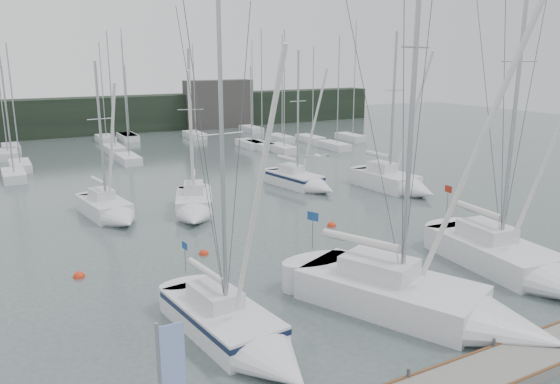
{
  "coord_description": "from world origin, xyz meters",
  "views": [
    {
      "loc": [
        -13.22,
        -15.83,
        10.56
      ],
      "look_at": [
        -1.8,
        5.0,
        4.58
      ],
      "focal_mm": 35.0,
      "sensor_mm": 36.0,
      "label": 1
    }
  ],
  "objects": [
    {
      "name": "far_building_right",
      "position": [
        18.0,
        60.0,
        3.5
      ],
      "size": [
        10.0,
        3.0,
        7.0
      ],
      "primitive_type": "cube",
      "color": "#3B3836",
      "rests_on": "ground"
    },
    {
      "name": "buoy_a",
      "position": [
        -3.39,
        10.77,
        0.0
      ],
      "size": [
        0.52,
        0.52,
        0.52
      ],
      "primitive_type": "sphere",
      "color": "red",
      "rests_on": "ground"
    },
    {
      "name": "sailboat_near_left",
      "position": [
        -5.68,
        0.8,
        0.53
      ],
      "size": [
        3.51,
        8.74,
        13.27
      ],
      "rotation": [
        0.0,
        0.0,
        0.12
      ],
      "color": "silver",
      "rests_on": "ground"
    },
    {
      "name": "sailboat_mid_d",
      "position": [
        9.27,
        21.01,
        0.54
      ],
      "size": [
        3.46,
        7.46,
        11.7
      ],
      "rotation": [
        0.0,
        0.0,
        0.16
      ],
      "color": "silver",
      "rests_on": "ground"
    },
    {
      "name": "sailboat_mid_b",
      "position": [
        -6.37,
        19.71,
        0.53
      ],
      "size": [
        3.26,
        7.03,
        10.93
      ],
      "rotation": [
        0.0,
        0.0,
        0.15
      ],
      "color": "silver",
      "rests_on": "ground"
    },
    {
      "name": "sailboat_near_center",
      "position": [
        2.3,
        -1.3,
        0.63
      ],
      "size": [
        7.69,
        11.32,
        18.47
      ],
      "rotation": [
        0.0,
        0.0,
        0.42
      ],
      "color": "silver",
      "rests_on": "ground"
    },
    {
      "name": "mast_forest",
      "position": [
        0.13,
        43.81,
        0.48
      ],
      "size": [
        58.73,
        26.39,
        14.72
      ],
      "color": "silver",
      "rests_on": "ground"
    },
    {
      "name": "buoy_b",
      "position": [
        5.56,
        11.6,
        0.0
      ],
      "size": [
        0.57,
        0.57,
        0.57
      ],
      "primitive_type": "sphere",
      "color": "red",
      "rests_on": "ground"
    },
    {
      "name": "ground",
      "position": [
        0.0,
        0.0,
        0.0
      ],
      "size": [
        160.0,
        160.0,
        0.0
      ],
      "primitive_type": "plane",
      "color": "#445351",
      "rests_on": "ground"
    },
    {
      "name": "sailboat_mid_c",
      "position": [
        -1.3,
        17.94,
        0.58
      ],
      "size": [
        4.64,
        7.34,
        11.72
      ],
      "rotation": [
        0.0,
        0.0,
        -0.35
      ],
      "color": "silver",
      "rests_on": "ground"
    },
    {
      "name": "dock",
      "position": [
        0.0,
        -5.0,
        0.2
      ],
      "size": [
        24.0,
        2.0,
        0.4
      ],
      "primitive_type": "cube",
      "color": "slate",
      "rests_on": "ground"
    },
    {
      "name": "seagull",
      "position": [
        -1.33,
        2.69,
        6.56
      ],
      "size": [
        0.95,
        0.45,
        0.19
      ],
      "rotation": [
        0.0,
        0.0,
        -0.21
      ],
      "color": "silver",
      "rests_on": "ground"
    },
    {
      "name": "buoy_c",
      "position": [
        -9.9,
        10.72,
        0.0
      ],
      "size": [
        0.58,
        0.58,
        0.58
      ],
      "primitive_type": "sphere",
      "color": "red",
      "rests_on": "ground"
    },
    {
      "name": "sailboat_near_right",
      "position": [
        9.03,
        0.1,
        0.62
      ],
      "size": [
        4.04,
        10.43,
        17.4
      ],
      "rotation": [
        0.0,
        0.0,
        -0.09
      ],
      "color": "silver",
      "rests_on": "ground"
    },
    {
      "name": "sailboat_mid_e",
      "position": [
        15.3,
        16.51,
        0.62
      ],
      "size": [
        3.28,
        7.98,
        13.17
      ],
      "rotation": [
        0.0,
        0.0,
        0.08
      ],
      "color": "silver",
      "rests_on": "ground"
    },
    {
      "name": "far_treeline",
      "position": [
        0.0,
        62.0,
        2.5
      ],
      "size": [
        90.0,
        4.0,
        5.0
      ],
      "primitive_type": "cube",
      "color": "black",
      "rests_on": "ground"
    }
  ]
}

